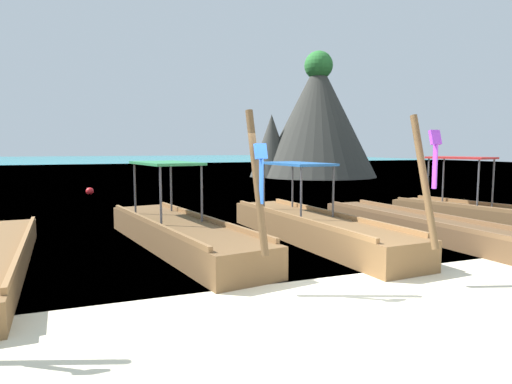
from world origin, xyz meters
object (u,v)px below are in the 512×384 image
at_px(mooring_buoy_near, 90,191).
at_px(longtail_boat_green_ribbon, 480,213).
at_px(longtail_boat_blue_ribbon, 180,233).
at_px(karst_rock, 315,119).
at_px(longtail_boat_violet_ribbon, 313,227).
at_px(longtail_boat_pink_ribbon, 418,226).

bearing_deg(mooring_buoy_near, longtail_boat_green_ribbon, -50.23).
xyz_separation_m(longtail_boat_blue_ribbon, karst_rock, (15.11, 21.16, 4.09)).
distance_m(longtail_boat_green_ribbon, karst_rock, 22.48).
distance_m(longtail_boat_violet_ribbon, longtail_boat_pink_ribbon, 2.95).
distance_m(longtail_boat_blue_ribbon, longtail_boat_violet_ribbon, 3.19).
bearing_deg(mooring_buoy_near, longtail_boat_blue_ribbon, -82.50).
relative_size(longtail_boat_blue_ribbon, longtail_boat_pink_ribbon, 0.96).
distance_m(longtail_boat_pink_ribbon, karst_rock, 24.07).
bearing_deg(longtail_boat_blue_ribbon, mooring_buoy_near, 97.50).
bearing_deg(longtail_boat_blue_ribbon, longtail_boat_green_ribbon, -0.51).
bearing_deg(karst_rock, longtail_boat_pink_ribbon, -112.37).
relative_size(longtail_boat_violet_ribbon, longtail_boat_green_ribbon, 1.22).
bearing_deg(longtail_boat_green_ribbon, mooring_buoy_near, 129.77).
bearing_deg(longtail_boat_violet_ribbon, longtail_boat_green_ribbon, 3.87).
height_order(longtail_boat_blue_ribbon, mooring_buoy_near, longtail_boat_blue_ribbon).
distance_m(karst_rock, mooring_buoy_near, 19.26).
bearing_deg(longtail_boat_pink_ribbon, longtail_boat_blue_ribbon, 172.94).
bearing_deg(longtail_boat_violet_ribbon, longtail_boat_blue_ribbon, 171.44).
xyz_separation_m(longtail_boat_pink_ribbon, longtail_boat_green_ribbon, (2.90, 0.67, 0.08)).
xyz_separation_m(longtail_boat_pink_ribbon, karst_rock, (9.02, 21.91, 4.20)).
xyz_separation_m(longtail_boat_blue_ribbon, longtail_boat_pink_ribbon, (6.09, -0.75, -0.11)).
relative_size(longtail_boat_violet_ribbon, longtail_boat_pink_ribbon, 0.98).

